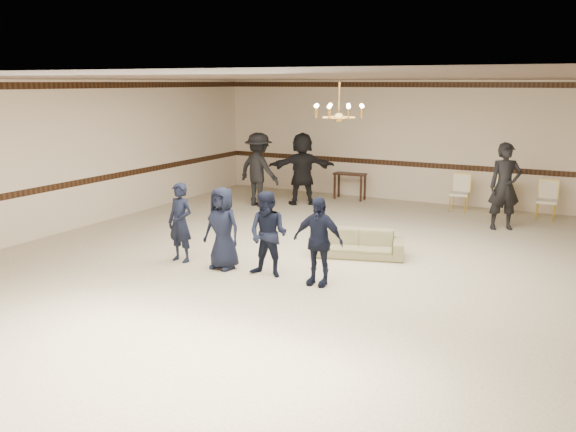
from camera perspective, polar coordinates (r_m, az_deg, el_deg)
name	(u,v)px	position (r m, az deg, el deg)	size (l,w,h in m)	color
room	(313,180)	(9.74, 2.42, 3.41)	(12.01, 14.01, 3.21)	beige
chair_rail	(427,165)	(16.35, 13.07, 4.71)	(12.00, 0.02, 0.14)	#351D10
crown_molding	(431,85)	(16.20, 13.44, 12.01)	(12.00, 0.02, 0.14)	#351D10
chandelier	(339,98)	(10.53, 4.88, 11.04)	(0.94, 0.94, 0.89)	#BE8C3C
boy_a	(180,223)	(10.84, -10.17, -0.61)	(0.52, 0.34, 1.42)	black
boy_b	(222,228)	(10.32, -6.23, -1.16)	(0.70, 0.45, 1.42)	black
boy_c	(268,234)	(9.86, -1.89, -1.75)	(0.69, 0.54, 1.42)	black
boy_d	(318,241)	(9.45, 2.86, -2.38)	(0.83, 0.35, 1.42)	black
settee	(358,243)	(11.16, 6.66, -2.60)	(1.67, 0.65, 0.49)	#827C57
adult_left	(259,170)	(15.52, -2.79, 4.41)	(1.22, 0.70, 1.89)	black
adult_mid	(302,169)	(15.70, 1.35, 4.52)	(1.75, 0.56, 1.89)	black
adult_right	(505,186)	(13.81, 19.86, 2.65)	(0.69, 0.45, 1.89)	black
banquet_chair_left	(459,193)	(15.47, 15.94, 2.08)	(0.44, 0.44, 0.91)	#F4EDCD
banquet_chair_mid	(502,197)	(15.30, 19.60, 1.72)	(0.44, 0.44, 0.91)	#F4EDCD
banquet_chair_right	(547,201)	(15.19, 23.32, 1.34)	(0.44, 0.44, 0.91)	#F4EDCD
console_table	(350,186)	(16.53, 5.87, 2.83)	(0.87, 0.37, 0.73)	black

